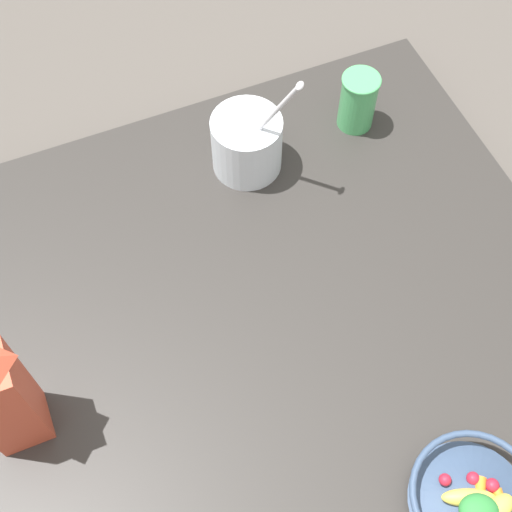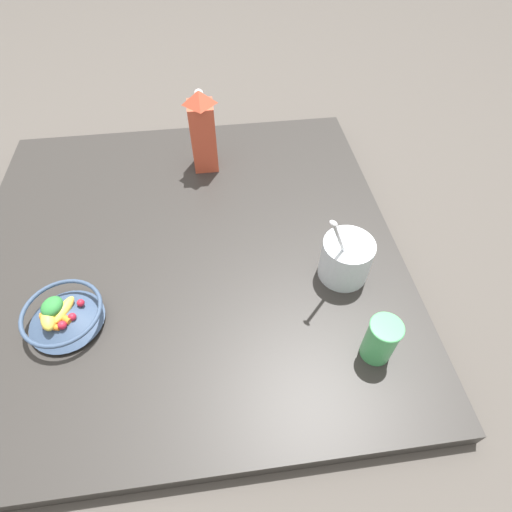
{
  "view_description": "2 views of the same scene",
  "coord_description": "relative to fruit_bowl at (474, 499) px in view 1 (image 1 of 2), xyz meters",
  "views": [
    {
      "loc": [
        0.35,
        -0.15,
        1.1
      ],
      "look_at": [
        -0.17,
        0.07,
        0.12
      ],
      "focal_mm": 50.0,
      "sensor_mm": 36.0,
      "label": 1
    },
    {
      "loc": [
        -0.1,
        0.74,
        0.88
      ],
      "look_at": [
        -0.18,
        0.1,
        0.09
      ],
      "focal_mm": 28.0,
      "sensor_mm": 36.0,
      "label": 2
    }
  ],
  "objects": [
    {
      "name": "drinking_cup",
      "position": [
        -0.7,
        0.17,
        0.03
      ],
      "size": [
        0.07,
        0.07,
        0.12
      ],
      "color": "#4CB266",
      "rests_on": "countertop"
    },
    {
      "name": "fruit_bowl",
      "position": [
        0.0,
        0.0,
        0.0
      ],
      "size": [
        0.18,
        0.18,
        0.07
      ],
      "color": "#384C6B",
      "rests_on": "countertop"
    },
    {
      "name": "yogurt_tub",
      "position": [
        -0.68,
        -0.06,
        0.03
      ],
      "size": [
        0.15,
        0.13,
        0.26
      ],
      "color": "silver",
      "rests_on": "countertop"
    },
    {
      "name": "ground_plane",
      "position": [
        -0.28,
        -0.21,
        -0.08
      ],
      "size": [
        6.0,
        6.0,
        0.0
      ],
      "primitive_type": "plane",
      "color": "#4C4742"
    },
    {
      "name": "countertop",
      "position": [
        -0.28,
        -0.21,
        -0.06
      ],
      "size": [
        1.16,
        1.16,
        0.05
      ],
      "color": "#2D2B28",
      "rests_on": "ground_plane"
    }
  ]
}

